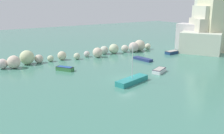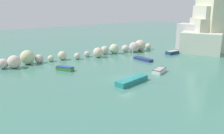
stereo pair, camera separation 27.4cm
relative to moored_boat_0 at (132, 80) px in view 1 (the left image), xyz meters
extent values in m
plane|color=#45816F|center=(0.38, 2.09, -0.41)|extent=(160.00, 160.00, 0.00)
cube|color=beige|center=(32.15, 9.05, 5.65)|extent=(9.54, 8.95, 12.13)
cube|color=silver|center=(35.79, 12.28, 4.85)|extent=(7.49, 6.90, 10.53)
cube|color=beige|center=(29.52, 10.19, 3.51)|extent=(7.97, 7.69, 7.85)
cube|color=beige|center=(30.60, 10.77, 4.97)|extent=(7.48, 8.44, 10.76)
cube|color=beige|center=(33.35, 11.74, 8.62)|extent=(7.31, 6.71, 18.05)
cube|color=beige|center=(27.75, 9.78, 2.02)|extent=(11.99, 12.08, 4.85)
cube|color=beige|center=(38.48, 11.12, 3.48)|extent=(5.52, 5.97, 7.78)
cube|color=silver|center=(28.06, 12.68, 2.79)|extent=(6.35, 8.27, 6.40)
sphere|color=beige|center=(-15.12, 18.99, 0.51)|extent=(1.84, 1.84, 1.84)
sphere|color=beige|center=(-13.29, 18.26, 0.78)|extent=(2.38, 2.38, 2.38)
sphere|color=beige|center=(-10.50, 19.90, 0.97)|extent=(2.75, 2.75, 2.75)
sphere|color=beige|center=(-8.28, 19.71, 0.44)|extent=(1.69, 1.69, 1.69)
sphere|color=beige|center=(-5.97, 19.61, 0.23)|extent=(1.29, 1.29, 1.29)
sphere|color=beige|center=(-3.45, 19.75, 0.50)|extent=(1.83, 1.83, 1.83)
sphere|color=beige|center=(-0.59, 18.60, 0.27)|extent=(1.37, 1.37, 1.37)
sphere|color=beige|center=(2.16, 19.50, 0.24)|extent=(1.30, 1.30, 1.30)
sphere|color=beige|center=(4.01, 17.90, 0.66)|extent=(2.14, 2.14, 2.14)
sphere|color=beige|center=(6.87, 19.90, 0.53)|extent=(1.89, 1.89, 1.89)
sphere|color=beige|center=(9.10, 19.29, 0.71)|extent=(2.25, 2.25, 2.25)
sphere|color=beige|center=(12.18, 19.24, 0.45)|extent=(1.72, 1.72, 1.72)
sphere|color=beige|center=(13.95, 18.11, 0.79)|extent=(2.39, 2.39, 2.39)
sphere|color=beige|center=(16.12, 18.59, 0.93)|extent=(2.69, 2.69, 2.69)
sphere|color=beige|center=(19.05, 18.96, 0.34)|extent=(1.51, 1.51, 1.51)
cube|color=teal|center=(0.00, 0.00, -0.02)|extent=(6.14, 3.16, 0.78)
cylinder|color=silver|center=(0.00, 0.00, 2.97)|extent=(0.10, 0.10, 5.20)
cube|color=navy|center=(20.43, 11.83, -0.11)|extent=(3.67, 1.90, 0.61)
cube|color=black|center=(20.43, 11.83, 0.23)|extent=(3.60, 1.86, 0.06)
cube|color=#ADA89E|center=(20.43, 11.83, 0.24)|extent=(3.12, 1.61, 0.08)
cube|color=white|center=(7.34, 1.99, -0.11)|extent=(3.45, 2.65, 0.61)
cube|color=#2B2337|center=(7.34, 1.99, 0.23)|extent=(3.38, 2.60, 0.06)
cube|color=#ADA89E|center=(7.34, 1.99, 0.24)|extent=(2.94, 2.26, 0.08)
cube|color=#3A7E43|center=(-6.02, 11.83, -0.09)|extent=(2.75, 3.26, 0.63)
cube|color=black|center=(-6.02, 11.83, 0.25)|extent=(2.69, 3.20, 0.06)
cube|color=#234C93|center=(-6.02, 11.83, 0.26)|extent=(2.34, 2.77, 0.08)
cube|color=navy|center=(10.59, 10.45, -0.15)|extent=(1.91, 4.55, 0.52)
camera|label=1|loc=(-21.61, -28.54, 11.86)|focal=39.91mm
camera|label=2|loc=(-21.38, -28.69, 11.86)|focal=39.91mm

